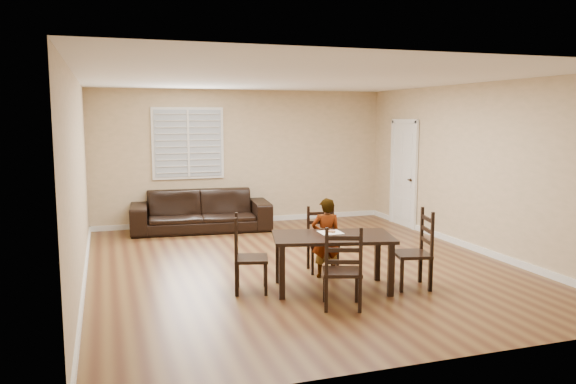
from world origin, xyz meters
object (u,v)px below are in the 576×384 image
object	(u,v)px
chair_right	(421,252)
donut	(332,231)
dining_table	(333,242)
chair_far	(343,273)
child	(326,238)
chair_near	(321,241)
sofa	(201,211)
chair_left	(242,257)

from	to	relation	value
chair_right	donut	distance (m)	1.16
dining_table	chair_far	bearing A→B (deg)	-90.85
child	chair_far	bearing A→B (deg)	90.14
donut	chair_right	bearing A→B (deg)	-21.78
chair_near	chair_right	distance (m)	1.49
chair_near	donut	xyz separation A→B (m)	(-0.16, -0.76, 0.30)
chair_right	sofa	distance (m)	4.92
chair_near	chair_far	world-z (taller)	chair_far
chair_near	dining_table	bearing A→B (deg)	-92.95
chair_near	sofa	distance (m)	3.48
chair_far	chair_left	size ratio (longest dim) A/B	0.99
dining_table	chair_right	bearing A→B (deg)	0.05
dining_table	sofa	distance (m)	4.31
dining_table	chair_far	world-z (taller)	chair_far
chair_right	dining_table	bearing A→B (deg)	-90.40
dining_table	chair_left	world-z (taller)	chair_left
dining_table	sofa	bearing A→B (deg)	116.25
chair_right	sofa	size ratio (longest dim) A/B	0.38
chair_far	chair_right	bearing A→B (deg)	-139.68
chair_far	child	size ratio (longest dim) A/B	0.88
chair_left	chair_right	size ratio (longest dim) A/B	0.96
donut	sofa	size ratio (longest dim) A/B	0.03
chair_left	donut	bearing A→B (deg)	-80.89
chair_far	chair_left	distance (m)	1.38
chair_left	child	distance (m)	1.26
chair_far	child	distance (m)	1.33
dining_table	child	bearing A→B (deg)	90.00
donut	chair_near	bearing A→B (deg)	78.46
chair_near	chair_left	size ratio (longest dim) A/B	0.94
dining_table	chair_near	distance (m)	0.96
chair_near	child	distance (m)	0.43
dining_table	chair_near	bearing A→B (deg)	90.39
chair_right	chair_near	bearing A→B (deg)	-129.86
chair_left	chair_right	world-z (taller)	chair_right
child	sofa	distance (m)	3.83
dining_table	chair_near	size ratio (longest dim) A/B	1.80
chair_far	donut	world-z (taller)	chair_far
child	donut	distance (m)	0.41
sofa	dining_table	bearing A→B (deg)	-72.37
chair_far	chair_left	world-z (taller)	chair_left
dining_table	chair_right	distance (m)	1.15
chair_near	donut	bearing A→B (deg)	-91.50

